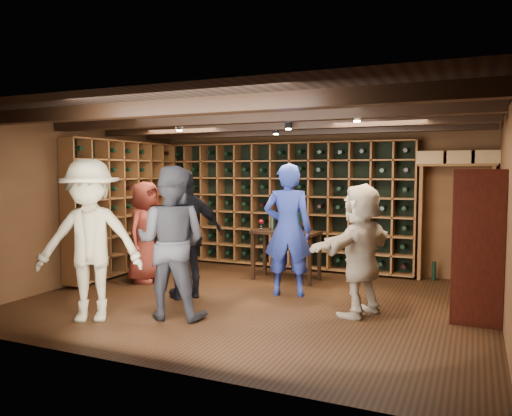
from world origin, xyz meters
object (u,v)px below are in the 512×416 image
at_px(display_cabinet, 477,249).
at_px(guest_beige, 361,250).
at_px(tasting_table, 286,236).
at_px(guest_woman_black, 186,234).
at_px(man_grey_suit, 171,242).
at_px(guest_khaki, 90,241).
at_px(guest_red_floral, 146,232).
at_px(man_blue_shirt, 288,230).

xyz_separation_m(display_cabinet, guest_beige, (-1.29, -0.28, -0.05)).
distance_m(guest_beige, tasting_table, 2.10).
bearing_deg(guest_woman_black, man_grey_suit, 60.72).
height_order(guest_khaki, tasting_table, guest_khaki).
relative_size(guest_red_floral, guest_beige, 0.99).
distance_m(display_cabinet, guest_khaki, 4.52).
distance_m(man_grey_suit, tasting_table, 2.54).
relative_size(man_grey_suit, guest_woman_black, 1.02).
distance_m(man_blue_shirt, guest_beige, 1.28).
bearing_deg(tasting_table, guest_khaki, -111.96).
height_order(guest_woman_black, tasting_table, guest_woman_black).
relative_size(guest_khaki, guest_beige, 1.18).
height_order(man_blue_shirt, guest_woman_black, man_blue_shirt).
bearing_deg(tasting_table, guest_beige, -41.38).
bearing_deg(man_grey_suit, guest_beige, -165.02).
bearing_deg(guest_beige, tasting_table, -111.99).
bearing_deg(guest_woman_black, man_blue_shirt, 159.96).
bearing_deg(display_cabinet, guest_beige, -167.75).
xyz_separation_m(display_cabinet, guest_red_floral, (-4.80, 0.17, -0.06)).
distance_m(man_blue_shirt, guest_khaki, 2.67).
distance_m(man_blue_shirt, tasting_table, 1.00).
relative_size(man_blue_shirt, guest_beige, 1.16).
bearing_deg(man_blue_shirt, guest_khaki, 34.76).
bearing_deg(man_blue_shirt, guest_woman_black, 14.52).
bearing_deg(guest_woman_black, guest_beige, 133.80).
bearing_deg(man_grey_suit, guest_red_floral, -56.69).
relative_size(guest_red_floral, tasting_table, 1.48).
bearing_deg(tasting_table, guest_woman_black, -115.58).
relative_size(guest_red_floral, guest_khaki, 0.84).
distance_m(guest_red_floral, guest_beige, 3.53).
height_order(man_grey_suit, guest_beige, man_grey_suit).
xyz_separation_m(guest_red_floral, guest_beige, (3.50, -0.45, 0.01)).
xyz_separation_m(display_cabinet, guest_khaki, (-4.16, -1.78, 0.09)).
bearing_deg(guest_red_floral, tasting_table, -63.78).
xyz_separation_m(man_blue_shirt, guest_woman_black, (-1.23, -0.70, -0.04)).
height_order(display_cabinet, man_blue_shirt, man_blue_shirt).
distance_m(display_cabinet, guest_red_floral, 4.80).
bearing_deg(guest_woman_black, guest_red_floral, -77.91).
xyz_separation_m(man_blue_shirt, guest_khaki, (-1.71, -2.05, 0.02)).
bearing_deg(guest_woman_black, tasting_table, -168.06).
distance_m(guest_red_floral, guest_khaki, 2.05).
bearing_deg(guest_khaki, man_grey_suit, 1.27).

